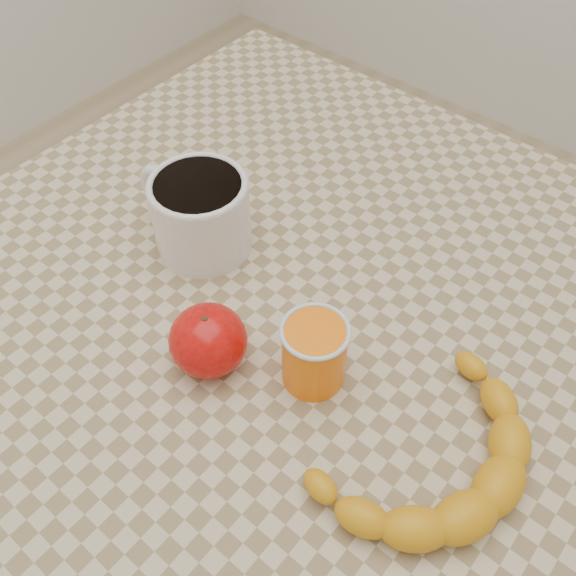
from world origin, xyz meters
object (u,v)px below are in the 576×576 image
Objects in this scene: table at (288,348)px; banana at (429,456)px; orange_juice_glass at (314,353)px; apple at (208,340)px; coffee_mug at (199,211)px.

table is 0.24m from banana.
orange_juice_glass is at bearing -162.93° from banana.
apple is 0.22m from banana.
orange_juice_glass reaches higher than table.
table is 0.16m from orange_juice_glass.
banana is at bearing -11.65° from coffee_mug.
orange_juice_glass is at bearing -16.17° from coffee_mug.
table is 0.18m from coffee_mug.
coffee_mug is 0.34m from banana.
table is 5.46× the size of coffee_mug.
banana is at bearing -4.31° from orange_juice_glass.
table is 10.93× the size of orange_juice_glass.
banana is (0.13, -0.01, -0.02)m from orange_juice_glass.
coffee_mug reaches higher than table.
coffee_mug is at bearing 137.42° from apple.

